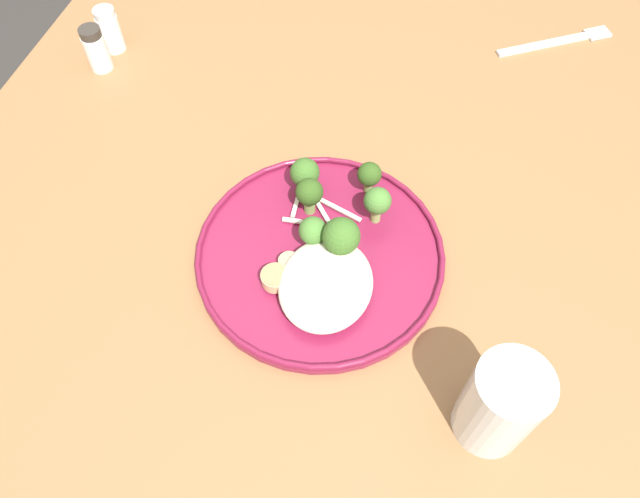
# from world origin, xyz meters

# --- Properties ---
(ground) EXTENTS (6.00, 6.00, 0.00)m
(ground) POSITION_xyz_m (0.00, 0.00, 0.00)
(ground) COLOR #2D2B28
(wooden_dining_table) EXTENTS (1.40, 1.00, 0.74)m
(wooden_dining_table) POSITION_xyz_m (0.00, 0.00, 0.66)
(wooden_dining_table) COLOR brown
(wooden_dining_table) RESTS_ON ground
(dinner_plate) EXTENTS (0.29, 0.29, 0.02)m
(dinner_plate) POSITION_xyz_m (-0.03, 0.02, 0.75)
(dinner_plate) COLOR maroon
(dinner_plate) RESTS_ON wooden_dining_table
(noodle_bed) EXTENTS (0.12, 0.10, 0.03)m
(noodle_bed) POSITION_xyz_m (0.02, 0.04, 0.77)
(noodle_bed) COLOR beige
(noodle_bed) RESTS_ON dinner_plate
(seared_scallop_tiny_bay) EXTENTS (0.03, 0.03, 0.02)m
(seared_scallop_tiny_bay) POSITION_xyz_m (0.02, 0.03, 0.76)
(seared_scallop_tiny_bay) COLOR beige
(seared_scallop_tiny_bay) RESTS_ON dinner_plate
(seared_scallop_large_seared) EXTENTS (0.02, 0.02, 0.01)m
(seared_scallop_large_seared) POSITION_xyz_m (-0.00, -0.01, 0.76)
(seared_scallop_large_seared) COLOR beige
(seared_scallop_large_seared) RESTS_ON dinner_plate
(seared_scallop_center_golden) EXTENTS (0.03, 0.03, 0.01)m
(seared_scallop_center_golden) POSITION_xyz_m (0.05, 0.05, 0.76)
(seared_scallop_center_golden) COLOR beige
(seared_scallop_center_golden) RESTS_ON dinner_plate
(seared_scallop_half_hidden) EXTENTS (0.03, 0.03, 0.02)m
(seared_scallop_half_hidden) POSITION_xyz_m (0.03, -0.02, 0.76)
(seared_scallop_half_hidden) COLOR #DBB77A
(seared_scallop_half_hidden) RESTS_ON dinner_plate
(seared_scallop_front_small) EXTENTS (0.03, 0.03, 0.02)m
(seared_scallop_front_small) POSITION_xyz_m (0.02, 0.05, 0.76)
(seared_scallop_front_small) COLOR #E5C689
(seared_scallop_front_small) RESTS_ON dinner_plate
(seared_scallop_right_edge) EXTENTS (0.02, 0.02, 0.02)m
(seared_scallop_right_edge) POSITION_xyz_m (-0.03, 0.05, 0.76)
(seared_scallop_right_edge) COLOR #DBB77A
(seared_scallop_right_edge) RESTS_ON dinner_plate
(seared_scallop_rear_pale) EXTENTS (0.02, 0.02, 0.01)m
(seared_scallop_rear_pale) POSITION_xyz_m (0.02, 0.01, 0.76)
(seared_scallop_rear_pale) COLOR #DBB77A
(seared_scallop_rear_pale) RESTS_ON dinner_plate
(broccoli_floret_rear_charred) EXTENTS (0.03, 0.03, 0.05)m
(broccoli_floret_rear_charred) POSITION_xyz_m (-0.08, -0.01, 0.78)
(broccoli_floret_rear_charred) COLOR #7A994C
(broccoli_floret_rear_charred) RESTS_ON dinner_plate
(broccoli_floret_beside_noodles) EXTENTS (0.03, 0.03, 0.05)m
(broccoli_floret_beside_noodles) POSITION_xyz_m (-0.09, 0.07, 0.78)
(broccoli_floret_beside_noodles) COLOR #89A356
(broccoli_floret_beside_noodles) RESTS_ON dinner_plate
(broccoli_floret_near_rim) EXTENTS (0.03, 0.03, 0.05)m
(broccoli_floret_near_rim) POSITION_xyz_m (-0.03, 0.01, 0.78)
(broccoli_floret_near_rim) COLOR #89A356
(broccoli_floret_near_rim) RESTS_ON dinner_plate
(broccoli_floret_small_sprig) EXTENTS (0.04, 0.04, 0.07)m
(broccoli_floret_small_sprig) POSITION_xyz_m (-0.03, 0.04, 0.79)
(broccoli_floret_small_sprig) COLOR #7A994C
(broccoli_floret_small_sprig) RESTS_ON dinner_plate
(broccoli_floret_center_pile) EXTENTS (0.03, 0.03, 0.05)m
(broccoli_floret_center_pile) POSITION_xyz_m (-0.13, 0.05, 0.78)
(broccoli_floret_center_pile) COLOR #7A994C
(broccoli_floret_center_pile) RESTS_ON dinner_plate
(broccoli_floret_split_head) EXTENTS (0.04, 0.04, 0.05)m
(broccoli_floret_split_head) POSITION_xyz_m (-0.12, -0.03, 0.78)
(broccoli_floret_split_head) COLOR #7A994C
(broccoli_floret_split_head) RESTS_ON dinner_plate
(onion_sliver_short_strip) EXTENTS (0.01, 0.04, 0.00)m
(onion_sliver_short_strip) POSITION_xyz_m (-0.06, -0.02, 0.75)
(onion_sliver_short_strip) COLOR silver
(onion_sliver_short_strip) RESTS_ON dinner_plate
(onion_sliver_long_sliver) EXTENTS (0.06, 0.01, 0.00)m
(onion_sliver_long_sliver) POSITION_xyz_m (-0.09, -0.03, 0.75)
(onion_sliver_long_sliver) COLOR silver
(onion_sliver_long_sliver) RESTS_ON dinner_plate
(onion_sliver_pale_crescent) EXTENTS (0.02, 0.06, 0.00)m
(onion_sliver_pale_crescent) POSITION_xyz_m (-0.09, 0.02, 0.75)
(onion_sliver_pale_crescent) COLOR silver
(onion_sliver_pale_crescent) RESTS_ON dinner_plate
(onion_sliver_curled_piece) EXTENTS (0.05, 0.04, 0.00)m
(onion_sliver_curled_piece) POSITION_xyz_m (-0.07, 0.01, 0.75)
(onion_sliver_curled_piece) COLOR silver
(onion_sliver_curled_piece) RESTS_ON dinner_plate
(water_glass) EXTENTS (0.07, 0.07, 0.12)m
(water_glass) POSITION_xyz_m (0.12, 0.23, 0.79)
(water_glass) COLOR silver
(water_glass) RESTS_ON wooden_dining_table
(dinner_fork) EXTENTS (0.11, 0.17, 0.00)m
(dinner_fork) POSITION_xyz_m (-0.50, 0.27, 0.74)
(dinner_fork) COLOR silver
(dinner_fork) RESTS_ON wooden_dining_table
(salt_shaker) EXTENTS (0.03, 0.03, 0.07)m
(salt_shaker) POSITION_xyz_m (-0.31, -0.38, 0.77)
(salt_shaker) COLOR white
(salt_shaker) RESTS_ON wooden_dining_table
(pepper_shaker) EXTENTS (0.03, 0.03, 0.07)m
(pepper_shaker) POSITION_xyz_m (-0.26, -0.38, 0.77)
(pepper_shaker) COLOR white
(pepper_shaker) RESTS_ON wooden_dining_table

